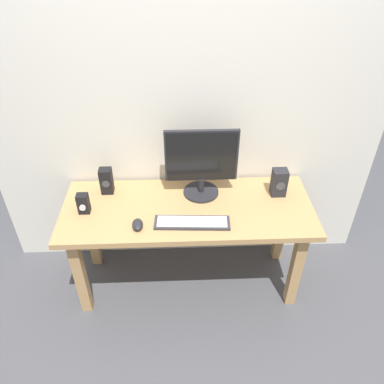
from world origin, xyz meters
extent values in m
plane|color=#4C4C51|center=(0.00, 0.00, 0.00)|extent=(6.00, 6.00, 0.00)
cube|color=silver|center=(0.00, 0.35, 1.50)|extent=(2.65, 0.04, 3.00)
cube|color=tan|center=(0.00, 0.00, 0.69)|extent=(1.61, 0.63, 0.04)
cube|color=tan|center=(-0.71, -0.22, 0.33)|extent=(0.07, 0.07, 0.67)
cube|color=tan|center=(0.71, -0.22, 0.33)|extent=(0.07, 0.07, 0.67)
cube|color=tan|center=(-0.71, 0.22, 0.33)|extent=(0.07, 0.07, 0.67)
cube|color=tan|center=(0.71, 0.22, 0.33)|extent=(0.07, 0.07, 0.67)
cylinder|color=#232328|center=(0.09, 0.15, 0.72)|extent=(0.24, 0.24, 0.02)
cylinder|color=#232328|center=(0.09, 0.15, 0.77)|extent=(0.04, 0.04, 0.10)
cube|color=#232328|center=(0.09, 0.16, 0.99)|extent=(0.47, 0.02, 0.36)
cube|color=black|center=(0.09, 0.15, 0.99)|extent=(0.44, 0.01, 0.34)
cube|color=#333338|center=(0.02, -0.16, 0.72)|extent=(0.47, 0.15, 0.02)
cube|color=silver|center=(0.02, -0.16, 0.73)|extent=(0.43, 0.12, 0.00)
ellipsoid|color=#232328|center=(-0.31, -0.18, 0.73)|extent=(0.07, 0.11, 0.04)
cube|color=#232328|center=(0.61, 0.12, 0.80)|extent=(0.10, 0.09, 0.19)
cylinder|color=#3F3F44|center=(0.61, 0.07, 0.80)|extent=(0.06, 0.00, 0.06)
cube|color=black|center=(-0.53, 0.18, 0.80)|extent=(0.08, 0.07, 0.18)
cylinder|color=#3F3F44|center=(-0.53, 0.15, 0.80)|extent=(0.05, 0.00, 0.05)
cube|color=black|center=(-0.65, -0.02, 0.78)|extent=(0.07, 0.06, 0.14)
cylinder|color=silver|center=(-0.65, -0.06, 0.77)|extent=(0.04, 0.01, 0.04)
camera|label=1|loc=(-0.05, -1.91, 2.27)|focal=35.88mm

